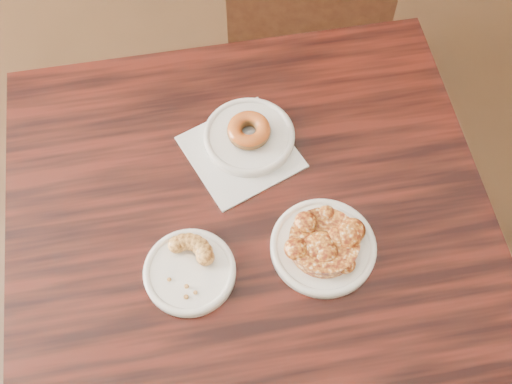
# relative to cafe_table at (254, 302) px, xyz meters

# --- Properties ---
(floor) EXTENTS (5.00, 5.00, 0.00)m
(floor) POSITION_rel_cafe_table_xyz_m (-0.12, 0.11, -0.38)
(floor) COLOR black
(floor) RESTS_ON ground
(cafe_table) EXTENTS (1.01, 1.01, 0.75)m
(cafe_table) POSITION_rel_cafe_table_xyz_m (0.00, 0.00, 0.00)
(cafe_table) COLOR black
(cafe_table) RESTS_ON floor
(chair_far) EXTENTS (0.44, 0.44, 0.90)m
(chair_far) POSITION_rel_cafe_table_xyz_m (0.08, 0.82, 0.08)
(chair_far) COLOR black
(chair_far) RESTS_ON floor
(napkin) EXTENTS (0.25, 0.25, 0.00)m
(napkin) POSITION_rel_cafe_table_xyz_m (-0.03, 0.15, 0.38)
(napkin) COLOR silver
(napkin) RESTS_ON cafe_table
(plate_donut) EXTENTS (0.17, 0.17, 0.01)m
(plate_donut) POSITION_rel_cafe_table_xyz_m (-0.02, 0.18, 0.39)
(plate_donut) COLOR silver
(plate_donut) RESTS_ON napkin
(plate_cruller) EXTENTS (0.15, 0.15, 0.01)m
(plate_cruller) POSITION_rel_cafe_table_xyz_m (-0.10, -0.09, 0.38)
(plate_cruller) COLOR white
(plate_cruller) RESTS_ON cafe_table
(plate_fritter) EXTENTS (0.18, 0.18, 0.01)m
(plate_fritter) POSITION_rel_cafe_table_xyz_m (0.12, -0.02, 0.38)
(plate_fritter) COLOR white
(plate_fritter) RESTS_ON cafe_table
(glazed_donut) EXTENTS (0.08, 0.08, 0.03)m
(glazed_donut) POSITION_rel_cafe_table_xyz_m (-0.02, 0.18, 0.41)
(glazed_donut) COLOR #903A15
(glazed_donut) RESTS_ON plate_donut
(apple_fritter) EXTENTS (0.16, 0.16, 0.04)m
(apple_fritter) POSITION_rel_cafe_table_xyz_m (0.12, -0.02, 0.41)
(apple_fritter) COLOR #441207
(apple_fritter) RESTS_ON plate_fritter
(cruller_fragment) EXTENTS (0.10, 0.10, 0.03)m
(cruller_fragment) POSITION_rel_cafe_table_xyz_m (-0.10, -0.09, 0.40)
(cruller_fragment) COLOR #5A3112
(cruller_fragment) RESTS_ON plate_cruller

